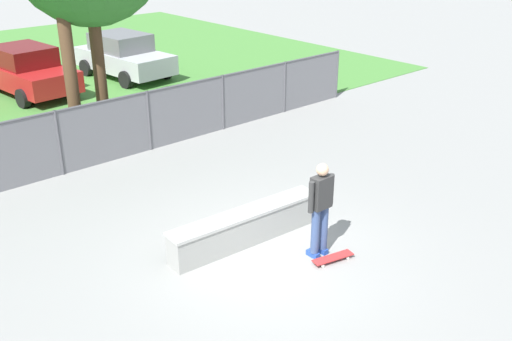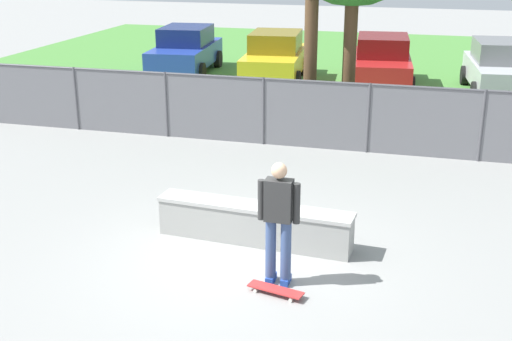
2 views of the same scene
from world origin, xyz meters
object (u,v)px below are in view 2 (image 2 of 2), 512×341
object	(u,v)px
concrete_ledge	(254,223)
car_red	(382,61)
car_blue	(186,50)
skateboarder	(279,218)
skateboard	(276,290)
car_silver	(501,68)
car_yellow	(275,57)

from	to	relation	value
concrete_ledge	car_red	world-z (taller)	car_red
car_red	concrete_ledge	bearing A→B (deg)	-93.93
concrete_ledge	car_blue	world-z (taller)	car_blue
car_blue	concrete_ledge	bearing A→B (deg)	-64.80
concrete_ledge	car_blue	distance (m)	14.51
skateboarder	skateboard	size ratio (longest dim) A/B	2.21
skateboard	car_silver	size ratio (longest dim) A/B	0.19
skateboarder	concrete_ledge	bearing A→B (deg)	119.26
concrete_ledge	car_red	xyz separation A→B (m)	(0.86, 12.59, 0.51)
car_blue	car_silver	xyz separation A→B (m)	(10.72, -0.65, 0.00)
skateboard	car_yellow	bearing A→B (deg)	103.75
skateboarder	car_silver	distance (m)	14.24
car_yellow	car_blue	bearing A→B (deg)	170.87
car_yellow	concrete_ledge	bearing A→B (deg)	-77.78
skateboarder	car_silver	bearing A→B (deg)	74.31
car_yellow	car_silver	bearing A→B (deg)	-0.76
car_blue	car_silver	world-z (taller)	same
skateboarder	car_red	distance (m)	13.83
skateboarder	car_blue	world-z (taller)	skateboarder
concrete_ledge	car_silver	size ratio (longest dim) A/B	0.75
skateboard	car_blue	size ratio (longest dim) A/B	0.19
skateboard	car_silver	distance (m)	14.55
concrete_ledge	car_yellow	xyz separation A→B (m)	(-2.72, 12.57, 0.51)
concrete_ledge	skateboarder	distance (m)	1.57
car_red	car_silver	size ratio (longest dim) A/B	1.00
car_blue	car_silver	bearing A→B (deg)	-3.48
car_blue	car_red	world-z (taller)	same
car_yellow	skateboard	bearing A→B (deg)	-76.25
concrete_ledge	car_silver	xyz separation A→B (m)	(4.54, 12.47, 0.51)
concrete_ledge	car_blue	xyz separation A→B (m)	(-6.17, 13.12, 0.51)
skateboarder	skateboard	xyz separation A→B (m)	(0.04, -0.32, -0.94)
car_blue	car_yellow	bearing A→B (deg)	-9.13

